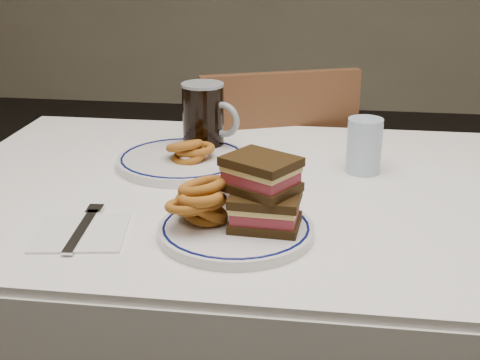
# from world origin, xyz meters

# --- Properties ---
(dining_table) EXTENTS (1.27, 0.87, 0.75)m
(dining_table) POSITION_xyz_m (0.00, 0.00, 0.64)
(dining_table) COLOR white
(dining_table) RESTS_ON floor
(chair_far) EXTENTS (0.53, 0.53, 0.88)m
(chair_far) POSITION_xyz_m (-0.04, 0.53, 0.48)
(chair_far) COLOR #472917
(chair_far) RESTS_ON floor
(main_plate) EXTENTS (0.25, 0.25, 0.02)m
(main_plate) POSITION_xyz_m (-0.02, -0.22, 0.76)
(main_plate) COLOR silver
(main_plate) RESTS_ON dining_table
(reuben_sandwich) EXTENTS (0.14, 0.13, 0.11)m
(reuben_sandwich) POSITION_xyz_m (0.03, -0.21, 0.82)
(reuben_sandwich) COLOR black
(reuben_sandwich) RESTS_ON main_plate
(onion_rings_main) EXTENTS (0.10, 0.12, 0.10)m
(onion_rings_main) POSITION_xyz_m (-0.07, -0.22, 0.80)
(onion_rings_main) COLOR brown
(onion_rings_main) RESTS_ON main_plate
(ketchup_ramekin) EXTENTS (0.06, 0.06, 0.04)m
(ketchup_ramekin) POSITION_xyz_m (-0.05, -0.12, 0.79)
(ketchup_ramekin) COLOR silver
(ketchup_ramekin) RESTS_ON main_plate
(beer_mug) EXTENTS (0.13, 0.09, 0.15)m
(beer_mug) POSITION_xyz_m (-0.15, 0.20, 0.83)
(beer_mug) COLOR black
(beer_mug) RESTS_ON dining_table
(water_glass) EXTENTS (0.07, 0.07, 0.11)m
(water_glass) POSITION_xyz_m (0.20, 0.11, 0.81)
(water_glass) COLOR #A5BDD6
(water_glass) RESTS_ON dining_table
(far_plate) EXTENTS (0.27, 0.27, 0.02)m
(far_plate) POSITION_xyz_m (-0.18, 0.10, 0.76)
(far_plate) COLOR silver
(far_plate) RESTS_ON dining_table
(onion_rings_far) EXTENTS (0.10, 0.10, 0.07)m
(onion_rings_far) POSITION_xyz_m (-0.16, 0.09, 0.79)
(onion_rings_far) COLOR brown
(onion_rings_far) RESTS_ON far_plate
(napkin_fork) EXTENTS (0.17, 0.19, 0.01)m
(napkin_fork) POSITION_xyz_m (-0.27, -0.25, 0.75)
(napkin_fork) COLOR silver
(napkin_fork) RESTS_ON dining_table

